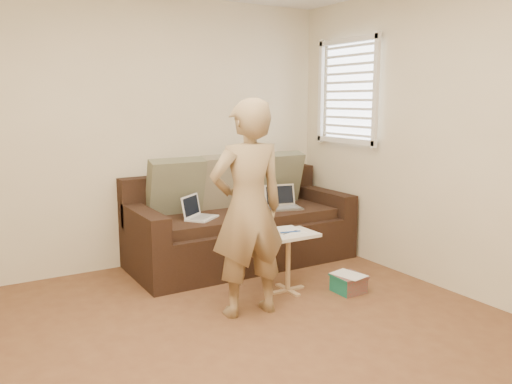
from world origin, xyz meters
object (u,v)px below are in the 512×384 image
Objects in this scene: sofa at (242,221)px; side_table at (288,262)px; drinking_glass at (267,228)px; striped_box at (349,283)px; person at (248,209)px; laptop_white at (202,219)px; laptop_silver at (285,209)px.

sofa is 4.31× the size of side_table.
drinking_glass reaches higher than striped_box.
drinking_glass is 0.85m from striped_box.
person is at bearing 176.58° from striped_box.
drinking_glass is (0.34, 0.27, -0.25)m from person.
laptop_white is 0.19× the size of person.
laptop_white reaches higher than striped_box.
sofa is 0.49m from laptop_white.
laptop_white is at bearing 106.61° from drinking_glass.
person is at bearing -122.28° from laptop_silver.
side_table is (0.52, 0.23, -0.56)m from person.
laptop_white is (-0.92, 0.02, 0.00)m from laptop_silver.
sofa is 7.26× the size of laptop_white.
laptop_silver is at bearing 86.06° from striped_box.
person is 13.62× the size of drinking_glass.
laptop_white is at bearing -91.16° from person.
laptop_silver is 1.09× the size of laptop_white.
drinking_glass is 0.48× the size of striped_box.
striped_box is (0.85, -1.10, -0.44)m from laptop_white.
striped_box is at bearing -90.37° from laptop_white.
sofa is 6.67× the size of laptop_silver.
sofa is 0.93m from side_table.
striped_box is (-0.08, -1.09, -0.44)m from laptop_silver.
person is 0.80m from side_table.
sofa is at bearing -112.34° from person.
sofa is 1.34m from person.
sofa reaches higher than laptop_silver.
laptop_silver is at bearing -38.78° from laptop_white.
side_table is at bearing -109.52° from laptop_silver.
laptop_white and drinking_glass have the same top height.
side_table is 0.37m from drinking_glass.
laptop_white is 0.59× the size of side_table.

